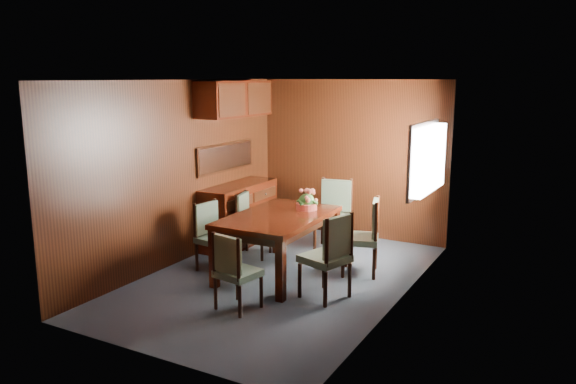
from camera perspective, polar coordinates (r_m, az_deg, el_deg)
The scene contains 11 objects.
ground at distance 6.99m, azimuth -0.85°, elevation -8.78°, with size 4.50×4.50×0.00m, color #39434D.
room_shell at distance 6.94m, azimuth -0.29°, elevation 4.96°, with size 3.06×4.52×2.41m.
sideboard at distance 8.30m, azimuth -4.97°, elevation -2.26°, with size 0.48×1.40×0.90m, color black.
dining_table at distance 6.95m, azimuth -0.99°, elevation -3.18°, with size 1.04×1.65×0.77m.
chair_left_near at distance 7.24m, azimuth -7.72°, elevation -4.08°, with size 0.46×0.47×0.88m.
chair_left_far at distance 7.74m, azimuth -3.96°, elevation -2.94°, with size 0.49×0.50×0.89m.
chair_right_near at distance 6.21m, azimuth 4.31°, elevation -6.10°, with size 0.57×0.58×0.99m.
chair_right_far at distance 7.06m, azimuth 7.95°, elevation -4.09°, with size 0.56×0.57×0.97m.
chair_head at distance 5.95m, azimuth -5.54°, elevation -7.66°, with size 0.46×0.45×0.86m.
chair_foot at distance 8.07m, azimuth 4.73°, elevation -1.87°, with size 0.54×0.53×1.00m.
flower_centerpiece at distance 7.16m, azimuth 1.90°, elevation -0.70°, with size 0.29×0.29×0.29m.
Camera 1 is at (3.24, -5.69, 2.44)m, focal length 35.00 mm.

